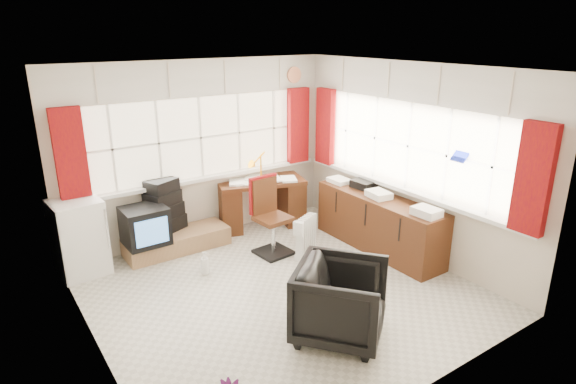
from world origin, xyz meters
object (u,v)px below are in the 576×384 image
task_chair (268,213)px  mini_fridge (79,237)px  crt_tv (145,226)px  tv_bench (177,241)px  desk (261,200)px  desk_lamp (261,161)px  radiator (306,240)px  office_chair (340,301)px  credenza (378,222)px

task_chair → mini_fridge: size_ratio=1.11×
crt_tv → mini_fridge: mini_fridge is taller
task_chair → tv_bench: size_ratio=0.75×
desk → crt_tv: size_ratio=2.59×
desk_lamp → radiator: size_ratio=0.78×
office_chair → mini_fridge: 3.32m
desk_lamp → mini_fridge: desk_lamp is taller
desk_lamp → tv_bench: bearing=-179.1°
office_chair → crt_tv: office_chair is taller
mini_fridge → tv_bench: bearing=-2.8°
crt_tv → mini_fridge: (-0.77, 0.15, -0.02)m
credenza → desk: bearing=119.1°
tv_bench → crt_tv: 0.59m
tv_bench → office_chair: bearing=-78.5°
task_chair → office_chair: 2.07m
task_chair → credenza: task_chair is taller
task_chair → credenza: bearing=-31.8°
task_chair → desk_lamp: bearing=64.3°
task_chair → office_chair: size_ratio=1.24×
office_chair → tv_bench: (-0.56, 2.75, -0.26)m
task_chair → mini_fridge: task_chair is taller
desk → crt_tv: 1.84m
desk_lamp → office_chair: size_ratio=0.52×
desk → credenza: 1.83m
credenza → tv_bench: (-2.28, 1.52, -0.26)m
desk → tv_bench: (-1.39, -0.08, -0.29)m
tv_bench → crt_tv: crt_tv is taller
desk_lamp → task_chair: 0.97m
desk → crt_tv: (-1.83, -0.18, 0.08)m
task_chair → credenza: (1.27, -0.79, -0.17)m
credenza → crt_tv: 3.08m
task_chair → mini_fridge: bearing=160.4°
desk → office_chair: desk is taller
office_chair → mini_fridge: bearing=83.3°
desk → tv_bench: size_ratio=1.00×
desk_lamp → task_chair: (-0.36, -0.75, -0.49)m
radiator → tv_bench: size_ratio=0.40×
task_chair → radiator: task_chair is taller
tv_bench → radiator: bearing=-41.1°
desk → mini_fridge: mini_fridge is taller
desk_lamp → task_chair: size_ratio=0.42×
desk → desk_lamp: desk_lamp is taller
office_chair → tv_bench: office_chair is taller
desk → office_chair: bearing=-106.4°
task_chair → crt_tv: 1.59m
radiator → office_chair: bearing=-115.8°
office_chair → credenza: (1.72, 1.23, 0.00)m
task_chair → radiator: bearing=-53.3°
crt_tv → tv_bench: bearing=12.1°
desk_lamp → radiator: bearing=-92.1°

